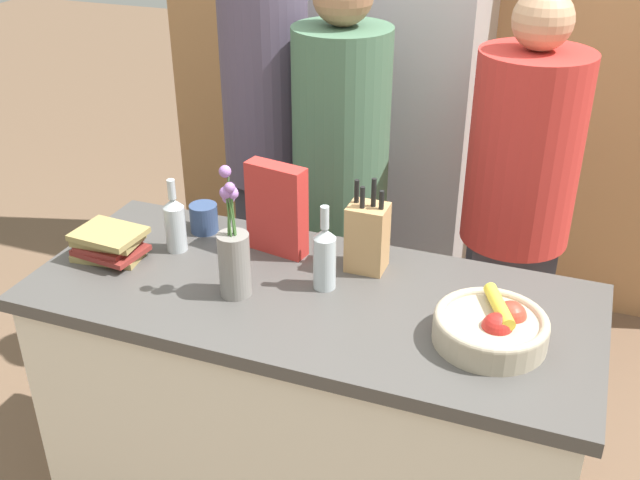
% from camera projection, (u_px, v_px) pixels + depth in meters
% --- Properties ---
extents(kitchen_island, '(1.57, 0.66, 0.89)m').
position_uv_depth(kitchen_island, '(310.00, 415.00, 2.27)').
color(kitchen_island, silver).
rests_on(kitchen_island, ground_plane).
extents(back_wall_wood, '(2.77, 0.12, 2.60)m').
position_uv_depth(back_wall_wood, '(450.00, 16.00, 3.26)').
color(back_wall_wood, '#AD7A4C').
rests_on(back_wall_wood, ground_plane).
extents(refrigerator, '(0.77, 0.62, 1.85)m').
position_uv_depth(refrigerator, '(387.00, 119.00, 3.19)').
color(refrigerator, '#B7B7BC').
rests_on(refrigerator, ground_plane).
extents(fruit_bowl, '(0.28, 0.28, 0.10)m').
position_uv_depth(fruit_bowl, '(492.00, 326.00, 1.83)').
color(fruit_bowl, tan).
rests_on(fruit_bowl, kitchen_island).
extents(knife_block, '(0.11, 0.09, 0.28)m').
position_uv_depth(knife_block, '(367.00, 236.00, 2.12)').
color(knife_block, tan).
rests_on(knife_block, kitchen_island).
extents(flower_vase, '(0.09, 0.09, 0.38)m').
position_uv_depth(flower_vase, '(234.00, 256.00, 1.99)').
color(flower_vase, gray).
rests_on(flower_vase, kitchen_island).
extents(cereal_box, '(0.19, 0.09, 0.28)m').
position_uv_depth(cereal_box, '(277.00, 209.00, 2.19)').
color(cereal_box, red).
rests_on(cereal_box, kitchen_island).
extents(coffee_mug, '(0.11, 0.09, 0.09)m').
position_uv_depth(coffee_mug, '(203.00, 218.00, 2.35)').
color(coffee_mug, '#334770').
rests_on(coffee_mug, kitchen_island).
extents(book_stack, '(0.22, 0.16, 0.09)m').
position_uv_depth(book_stack, '(109.00, 244.00, 2.20)').
color(book_stack, '#99844C').
rests_on(book_stack, kitchen_island).
extents(bottle_oil, '(0.06, 0.06, 0.25)m').
position_uv_depth(bottle_oil, '(325.00, 256.00, 2.03)').
color(bottle_oil, '#B2BCC1').
rests_on(bottle_oil, kitchen_island).
extents(bottle_vinegar, '(0.06, 0.06, 0.23)m').
position_uv_depth(bottle_vinegar, '(175.00, 223.00, 2.22)').
color(bottle_vinegar, '#B2BCC1').
rests_on(bottle_vinegar, kitchen_island).
extents(person_at_sink, '(0.31, 0.31, 1.77)m').
position_uv_depth(person_at_sink, '(267.00, 137.00, 2.77)').
color(person_at_sink, '#383842').
rests_on(person_at_sink, ground_plane).
extents(person_in_blue, '(0.33, 0.33, 1.66)m').
position_uv_depth(person_in_blue, '(340.00, 181.00, 2.60)').
color(person_in_blue, '#383842').
rests_on(person_in_blue, ground_plane).
extents(person_in_red_tee, '(0.36, 0.36, 1.60)m').
position_uv_depth(person_in_red_tee, '(517.00, 205.00, 2.52)').
color(person_in_red_tee, '#383842').
rests_on(person_in_red_tee, ground_plane).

